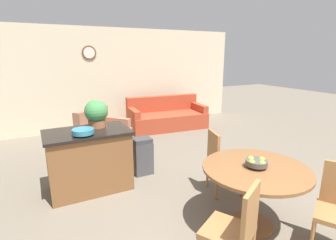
{
  "coord_description": "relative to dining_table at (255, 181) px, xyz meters",
  "views": [
    {
      "loc": [
        -1.82,
        -1.1,
        2.01
      ],
      "look_at": [
        0.09,
        2.59,
        0.96
      ],
      "focal_mm": 28.0,
      "sensor_mm": 36.0,
      "label": 1
    }
  ],
  "objects": [
    {
      "name": "dining_table",
      "position": [
        0.0,
        0.0,
        0.0
      ],
      "size": [
        1.21,
        1.21,
        0.76
      ],
      "color": "brown",
      "rests_on": "ground_plane"
    },
    {
      "name": "teal_bowl",
      "position": [
        -1.61,
        1.63,
        0.39
      ],
      "size": [
        0.3,
        0.3,
        0.09
      ],
      "color": "teal",
      "rests_on": "kitchen_island"
    },
    {
      "name": "potted_plant",
      "position": [
        -1.34,
        1.97,
        0.55
      ],
      "size": [
        0.35,
        0.35,
        0.42
      ],
      "color": "#A36642",
      "rests_on": "kitchen_island"
    },
    {
      "name": "dining_chair_near_left",
      "position": [
        -0.7,
        -0.47,
        -0.07
      ],
      "size": [
        0.57,
        0.57,
        0.94
      ],
      "rotation": [
        0.0,
        0.0,
        6.79
      ],
      "color": "#9E6B3D",
      "rests_on": "ground_plane"
    },
    {
      "name": "wall_back",
      "position": [
        -0.34,
        5.19,
        0.76
      ],
      "size": [
        8.0,
        0.09,
        2.7
      ],
      "color": "beige",
      "rests_on": "ground_plane"
    },
    {
      "name": "dining_chair_far_side",
      "position": [
        0.16,
        0.82,
        -0.07
      ],
      "size": [
        0.52,
        0.52,
        0.94
      ],
      "rotation": [
        0.0,
        0.0,
        4.43
      ],
      "color": "#9E6B3D",
      "rests_on": "ground_plane"
    },
    {
      "name": "fruit_bowl",
      "position": [
        -0.0,
        -0.0,
        0.24
      ],
      "size": [
        0.24,
        0.24,
        0.11
      ],
      "color": "#4C4742",
      "rests_on": "dining_table"
    },
    {
      "name": "kitchen_island",
      "position": [
        -1.52,
        1.83,
        -0.13
      ],
      "size": [
        1.21,
        0.75,
        0.92
      ],
      "color": "brown",
      "rests_on": "ground_plane"
    },
    {
      "name": "trash_bin",
      "position": [
        -0.62,
        1.95,
        -0.27
      ],
      "size": [
        0.32,
        0.27,
        0.63
      ],
      "color": "#47474C",
      "rests_on": "ground_plane"
    },
    {
      "name": "couch",
      "position": [
        1.08,
        4.36,
        -0.3
      ],
      "size": [
        2.17,
        1.18,
        0.85
      ],
      "rotation": [
        0.0,
        0.0,
        -0.09
      ],
      "color": "#B24228",
      "rests_on": "ground_plane"
    },
    {
      "name": "armchair",
      "position": [
        -0.91,
        3.51,
        -0.3
      ],
      "size": [
        1.25,
        1.24,
        0.86
      ],
      "rotation": [
        0.0,
        0.0,
        0.68
      ],
      "color": "#A87056",
      "rests_on": "ground_plane"
    }
  ]
}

